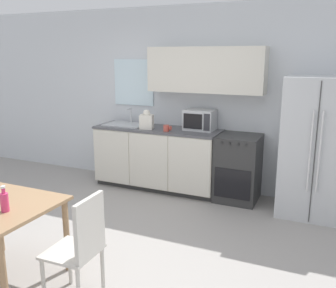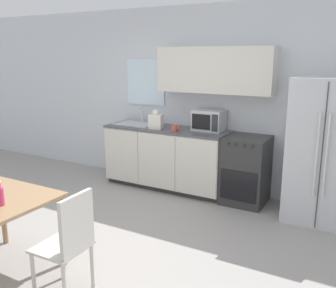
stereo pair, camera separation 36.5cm
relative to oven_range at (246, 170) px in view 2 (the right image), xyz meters
The scene contains 11 objects.
ground_plane 2.10m from the oven_range, 113.59° to the right, with size 12.00×12.00×0.00m, color gray.
wall_back 1.27m from the oven_range, 159.27° to the left, with size 12.00×0.38×2.70m.
kitchen_counter 1.24m from the oven_range, behind, with size 1.91×0.63×0.93m.
oven_range is the anchor object (origin of this frame).
refrigerator 1.07m from the oven_range, ahead, with size 0.83×0.76×1.75m.
kitchen_sink 1.85m from the oven_range, behind, with size 0.61×0.43×0.25m.
microwave 0.88m from the oven_range, 169.88° to the left, with size 0.43×0.32×0.29m.
coffee_mug 1.14m from the oven_range, 169.75° to the right, with size 0.12×0.09×0.09m.
grocery_bag_0 1.48m from the oven_range, behind, with size 0.22×0.20×0.28m.
dining_chair_side 2.81m from the oven_range, 102.16° to the right, with size 0.41×0.41×0.93m.
drink_bottle 3.15m from the oven_range, 113.73° to the right, with size 0.07×0.07×0.22m.
Camera 2 is at (2.29, -2.90, 1.99)m, focal length 40.00 mm.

